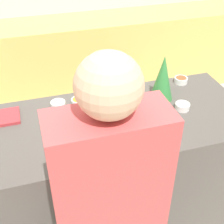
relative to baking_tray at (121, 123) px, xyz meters
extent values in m
plane|color=beige|center=(-0.09, 0.05, -0.94)|extent=(12.00, 12.00, 0.00)
cube|color=#DBBC60|center=(-0.09, 1.91, -0.47)|extent=(6.00, 0.60, 0.94)
cube|color=#514C47|center=(-0.09, 0.05, -0.47)|extent=(1.87, 0.77, 0.94)
cube|color=#9E9EA8|center=(0.00, 0.00, 0.00)|extent=(0.46, 0.32, 0.01)
cube|color=#5B2D14|center=(0.00, 0.00, 0.07)|extent=(0.14, 0.15, 0.14)
cube|color=white|center=(0.00, 0.00, 0.17)|extent=(0.16, 0.17, 0.06)
cylinder|color=#5B2D14|center=(0.04, 0.03, 0.23)|extent=(0.02, 0.02, 0.06)
cone|color=#33843D|center=(0.35, 0.20, 0.15)|extent=(0.15, 0.15, 0.32)
cylinder|color=white|center=(-0.34, 0.29, 0.02)|extent=(0.10, 0.10, 0.04)
cylinder|color=yellow|center=(-0.34, 0.29, 0.03)|extent=(0.08, 0.08, 0.01)
cylinder|color=white|center=(0.43, 0.04, 0.02)|extent=(0.09, 0.09, 0.04)
cylinder|color=orange|center=(0.43, 0.04, 0.03)|extent=(0.08, 0.08, 0.01)
cylinder|color=white|center=(0.58, 0.35, 0.02)|extent=(0.10, 0.10, 0.04)
cylinder|color=brown|center=(0.58, 0.35, 0.03)|extent=(0.08, 0.08, 0.01)
cylinder|color=white|center=(-0.20, 0.27, 0.02)|extent=(0.10, 0.10, 0.05)
cylinder|color=orange|center=(-0.20, 0.27, 0.04)|extent=(0.08, 0.08, 0.01)
cube|color=#B23338|center=(-0.68, 0.26, 0.01)|extent=(0.19, 0.17, 0.02)
cube|color=#CC4C4C|center=(-0.26, -0.63, 0.22)|extent=(0.45, 0.20, 0.66)
sphere|color=#DBAD89|center=(-0.26, -0.63, 0.66)|extent=(0.23, 0.23, 0.23)
cylinder|color=#DBAD89|center=(-0.26, -0.40, 0.36)|extent=(0.08, 0.45, 0.08)
camera|label=1|loc=(-0.48, -1.43, 1.16)|focal=50.00mm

